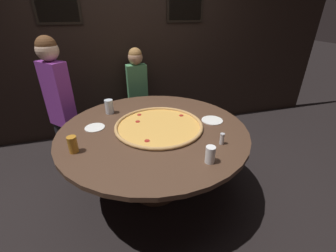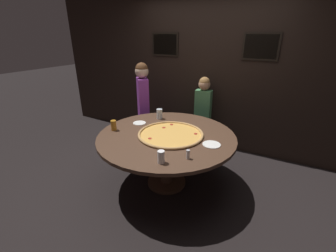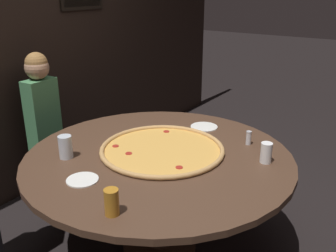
# 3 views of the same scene
# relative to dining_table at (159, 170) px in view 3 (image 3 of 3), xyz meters

# --- Properties ---
(ground_plane) EXTENTS (24.00, 24.00, 0.00)m
(ground_plane) POSITION_rel_dining_table_xyz_m (0.00, 0.00, -0.63)
(ground_plane) COLOR black
(back_wall) EXTENTS (6.40, 0.08, 2.60)m
(back_wall) POSITION_rel_dining_table_xyz_m (0.00, 1.47, 0.68)
(back_wall) COLOR black
(back_wall) RESTS_ON ground_plane
(dining_table) EXTENTS (1.74, 1.74, 0.74)m
(dining_table) POSITION_rel_dining_table_xyz_m (0.00, 0.00, 0.00)
(dining_table) COLOR #4C3323
(dining_table) RESTS_ON ground_plane
(giant_pizza) EXTENTS (0.83, 0.83, 0.03)m
(giant_pizza) POSITION_rel_dining_table_xyz_m (0.06, 0.01, 0.13)
(giant_pizza) COLOR #E5A84C
(giant_pizza) RESTS_ON dining_table
(drink_cup_far_left) EXTENTS (0.07, 0.07, 0.13)m
(drink_cup_far_left) POSITION_rel_dining_table_xyz_m (-0.68, -0.21, 0.18)
(drink_cup_far_left) COLOR #BC7A23
(drink_cup_far_left) RESTS_ON dining_table
(drink_cup_beside_pizza) EXTENTS (0.07, 0.07, 0.13)m
(drink_cup_beside_pizza) POSITION_rel_dining_table_xyz_m (0.27, -0.62, 0.18)
(drink_cup_beside_pizza) COLOR white
(drink_cup_beside_pizza) RESTS_ON dining_table
(drink_cup_near_left) EXTENTS (0.09, 0.09, 0.15)m
(drink_cup_near_left) POSITION_rel_dining_table_xyz_m (-0.37, 0.46, 0.19)
(drink_cup_near_left) COLOR silver
(drink_cup_near_left) RESTS_ON dining_table
(white_plate_right_side) EXTENTS (0.21, 0.21, 0.01)m
(white_plate_right_side) POSITION_rel_dining_table_xyz_m (0.59, -0.01, 0.12)
(white_plate_right_side) COLOR white
(white_plate_right_side) RESTS_ON dining_table
(white_plate_far_back) EXTENTS (0.18, 0.18, 0.01)m
(white_plate_far_back) POSITION_rel_dining_table_xyz_m (-0.52, 0.16, 0.12)
(white_plate_far_back) COLOR white
(white_plate_far_back) RESTS_ON dining_table
(condiment_shaker) EXTENTS (0.04, 0.04, 0.10)m
(condiment_shaker) POSITION_rel_dining_table_xyz_m (0.48, -0.42, 0.16)
(condiment_shaker) COLOR silver
(condiment_shaker) RESTS_ON dining_table
(diner_centre_back) EXTENTS (0.32, 0.19, 1.28)m
(diner_centre_back) POSITION_rel_dining_table_xyz_m (0.05, 1.21, 0.10)
(diner_centre_back) COLOR #232328
(diner_centre_back) RESTS_ON ground_plane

